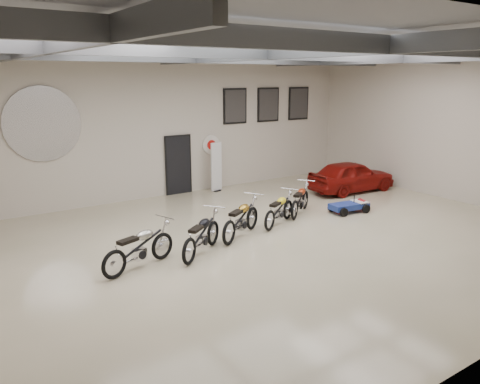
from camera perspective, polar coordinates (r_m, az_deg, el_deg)
floor at (r=12.30m, az=3.16°, el=-6.10°), size 16.00×12.00×0.01m
ceiling at (r=11.59m, az=3.50°, el=17.82°), size 16.00×12.00×0.01m
back_wall at (r=16.81m, az=-9.31°, el=7.91°), size 16.00×0.02×5.00m
right_wall at (r=17.70m, az=24.54°, el=7.14°), size 0.02×12.00×5.00m
ceiling_beams at (r=11.57m, az=3.48°, el=16.58°), size 15.80×11.80×0.32m
door at (r=17.19m, az=-7.54°, el=3.22°), size 0.92×0.08×2.10m
logo_plaque at (r=15.49m, az=-22.91°, el=7.63°), size 2.30×0.06×1.16m
poster_left at (r=18.19m, az=-0.61°, el=10.43°), size 1.05×0.08×1.35m
poster_mid at (r=19.12m, az=3.46°, el=10.58°), size 1.05×0.08×1.35m
poster_right at (r=20.14m, az=7.14°, el=10.67°), size 1.05×0.08×1.35m
oil_sign at (r=17.75m, az=-3.55°, el=5.77°), size 0.72×0.10×0.72m
banner_stand at (r=17.47m, az=-2.90°, el=3.08°), size 0.54×0.30×1.86m
motorcycle_silver at (r=10.73m, az=-12.22°, el=-6.52°), size 2.08×1.22×1.03m
motorcycle_black at (r=11.35m, az=-4.72°, el=-5.14°), size 1.95×1.64×1.02m
motorcycle_gold at (r=12.52m, az=0.12°, el=-3.20°), size 2.05×1.53×1.04m
motorcycle_yellow at (r=13.59m, az=4.79°, el=-2.07°), size 1.88×1.33×0.95m
motorcycle_red at (r=14.71m, az=7.34°, el=-0.87°), size 1.84×1.50×0.96m
go_kart at (r=15.30m, az=13.54°, el=-1.34°), size 1.64×0.91×0.57m
vintage_car at (r=17.95m, az=13.43°, el=1.90°), size 1.64×3.54×1.17m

